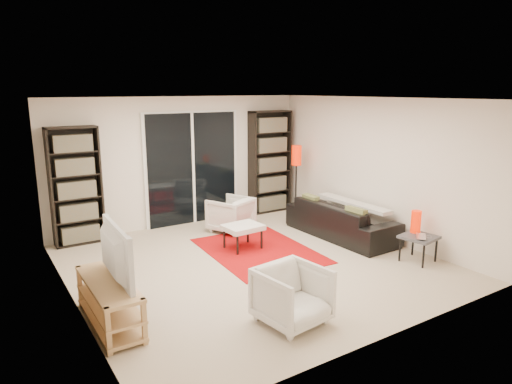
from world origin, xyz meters
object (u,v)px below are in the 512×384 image
(side_table, at_px, (419,239))
(floor_lamp, at_px, (296,162))
(ottoman, at_px, (243,228))
(bookshelf_right, at_px, (270,162))
(tv_stand, at_px, (109,301))
(armchair_back, at_px, (231,214))
(bookshelf_left, at_px, (76,186))
(sofa, at_px, (341,219))
(armchair_front, at_px, (292,296))

(side_table, relative_size, floor_lamp, 0.38)
(ottoman, bearing_deg, bookshelf_right, 45.24)
(ottoman, relative_size, floor_lamp, 0.43)
(tv_stand, xyz_separation_m, armchair_back, (2.78, 2.20, 0.05))
(bookshelf_left, xyz_separation_m, ottoman, (2.16, -1.71, -0.63))
(armchair_back, height_order, floor_lamp, floor_lamp)
(bookshelf_left, relative_size, armchair_back, 2.83)
(sofa, relative_size, side_table, 3.87)
(armchair_back, xyz_separation_m, ottoman, (-0.30, -0.92, 0.03))
(bookshelf_left, height_order, bookshelf_right, bookshelf_right)
(bookshelf_left, relative_size, floor_lamp, 1.35)
(armchair_front, bearing_deg, sofa, 30.68)
(bookshelf_left, height_order, sofa, bookshelf_left)
(bookshelf_right, bearing_deg, ottoman, -134.76)
(armchair_front, xyz_separation_m, ottoman, (0.78, 2.34, 0.03))
(bookshelf_left, xyz_separation_m, tv_stand, (-0.32, -2.99, -0.71))
(sofa, bearing_deg, armchair_back, 47.56)
(armchair_front, xyz_separation_m, side_table, (2.70, 0.45, 0.03))
(armchair_front, xyz_separation_m, floor_lamp, (2.69, 3.44, 0.78))
(bookshelf_right, distance_m, floor_lamp, 0.65)
(bookshelf_right, bearing_deg, sofa, -87.74)
(tv_stand, relative_size, sofa, 0.62)
(sofa, height_order, side_table, sofa)
(sofa, height_order, armchair_back, armchair_back)
(armchair_back, height_order, side_table, armchair_back)
(tv_stand, height_order, side_table, tv_stand)
(armchair_front, distance_m, floor_lamp, 4.44)
(bookshelf_left, height_order, tv_stand, bookshelf_left)
(ottoman, height_order, side_table, same)
(sofa, bearing_deg, bookshelf_left, 60.95)
(armchair_back, distance_m, side_table, 3.25)
(bookshelf_left, xyz_separation_m, sofa, (3.93, -2.08, -0.67))
(armchair_back, xyz_separation_m, floor_lamp, (1.61, 0.17, 0.79))
(bookshelf_left, distance_m, side_table, 5.47)
(tv_stand, distance_m, sofa, 4.35)
(bookshelf_right, distance_m, tv_stand, 5.19)
(tv_stand, relative_size, armchair_back, 1.90)
(tv_stand, xyz_separation_m, armchair_front, (1.70, -1.06, 0.06))
(bookshelf_right, distance_m, side_table, 3.67)
(bookshelf_left, distance_m, armchair_back, 2.66)
(bookshelf_right, distance_m, armchair_front, 4.80)
(bookshelf_right, xyz_separation_m, floor_lamp, (0.22, -0.61, 0.05))
(ottoman, bearing_deg, sofa, -11.89)
(armchair_back, bearing_deg, bookshelf_left, -41.47)
(sofa, xyz_separation_m, floor_lamp, (0.13, 1.47, 0.80))
(bookshelf_right, height_order, sofa, bookshelf_right)
(armchair_back, relative_size, floor_lamp, 0.48)
(sofa, height_order, armchair_front, armchair_front)
(bookshelf_left, height_order, ottoman, bookshelf_left)
(armchair_front, bearing_deg, floor_lamp, 45.05)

